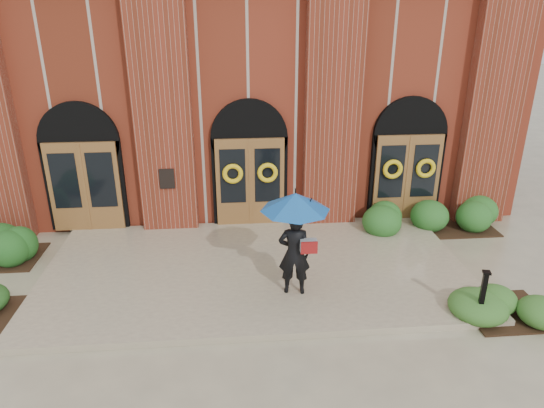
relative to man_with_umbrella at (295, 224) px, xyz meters
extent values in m
plane|color=tan|center=(-0.76, 1.03, -1.76)|extent=(90.00, 90.00, 0.00)
cube|color=tan|center=(-0.76, 1.18, -1.69)|extent=(10.00, 5.30, 0.15)
cube|color=maroon|center=(-0.76, 9.93, 1.74)|extent=(16.00, 12.00, 7.00)
cube|color=black|center=(-3.01, 3.50, -0.11)|extent=(0.40, 0.05, 0.55)
cube|color=maroon|center=(-3.01, 3.75, 1.74)|extent=(1.50, 0.45, 7.00)
cube|color=maroon|center=(1.49, 3.75, 1.74)|extent=(1.50, 0.45, 7.00)
cube|color=maroon|center=(5.99, 3.75, 1.74)|extent=(1.50, 0.45, 7.00)
cube|color=brown|center=(-5.26, 3.74, -0.36)|extent=(1.90, 0.10, 2.50)
cylinder|color=black|center=(-5.26, 3.88, 0.89)|extent=(2.10, 0.22, 2.10)
cube|color=brown|center=(-0.76, 3.74, -0.36)|extent=(1.90, 0.10, 2.50)
cylinder|color=black|center=(-0.76, 3.88, 0.89)|extent=(2.10, 0.22, 2.10)
cube|color=brown|center=(3.74, 3.74, -0.36)|extent=(1.90, 0.10, 2.50)
cylinder|color=black|center=(3.74, 3.88, 0.89)|extent=(2.10, 0.22, 2.10)
torus|color=yellow|center=(-1.24, 3.62, -0.06)|extent=(0.57, 0.13, 0.57)
torus|color=yellow|center=(-0.28, 3.62, -0.06)|extent=(0.57, 0.13, 0.57)
torus|color=yellow|center=(3.26, 3.62, -0.06)|extent=(0.57, 0.13, 0.57)
torus|color=yellow|center=(4.22, 3.62, -0.06)|extent=(0.57, 0.13, 0.57)
imported|color=black|center=(0.00, 0.00, -0.68)|extent=(0.73, 0.53, 1.87)
cone|color=#135098|center=(0.00, 0.00, 0.50)|extent=(1.61, 1.61, 0.37)
cylinder|color=black|center=(0.05, -0.05, 0.01)|extent=(0.02, 0.02, 0.62)
cube|color=#A2A5A7|center=(0.27, -0.15, -0.43)|extent=(0.37, 0.22, 0.27)
cube|color=maroon|center=(0.27, -0.25, -0.43)|extent=(0.35, 0.07, 0.27)
cube|color=black|center=(3.54, -1.32, -1.09)|extent=(0.11, 0.11, 1.03)
cube|color=black|center=(3.54, -1.32, -0.56)|extent=(0.18, 0.18, 0.04)
ellipsoid|color=#24581F|center=(4.44, 3.23, -1.35)|extent=(3.22, 1.29, 0.83)
ellipsoid|color=#305C21|center=(4.34, -0.97, -1.49)|extent=(1.52, 1.30, 0.54)
camera|label=1|loc=(-1.28, -9.04, 4.14)|focal=32.00mm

